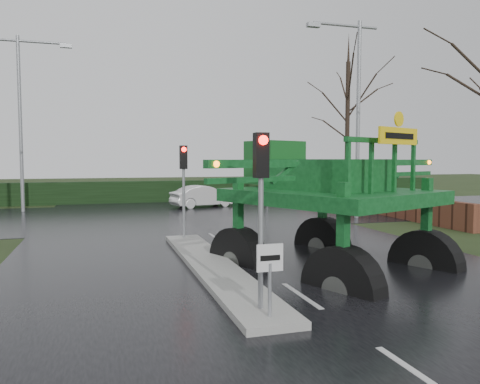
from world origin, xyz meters
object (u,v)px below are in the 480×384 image
object	(u,v)px
street_light_right	(353,101)
traffic_signal_near	(261,182)
keep_left_sign	(270,268)
white_sedan	(204,207)
traffic_signal_far	(267,166)
street_light_left_far	(26,107)
crop_sprayer	(335,183)
traffic_signal_mid	(184,171)

from	to	relation	value
street_light_right	traffic_signal_near	bearing A→B (deg)	-126.13
keep_left_sign	street_light_right	xyz separation A→B (m)	(9.49, 13.50, 4.93)
white_sedan	street_light_right	bearing A→B (deg)	-155.94
traffic_signal_near	traffic_signal_far	bearing A→B (deg)	69.64
traffic_signal_far	street_light_left_far	xyz separation A→B (m)	(-14.69, -0.01, 3.40)
white_sedan	traffic_signal_near	bearing A→B (deg)	155.30
crop_sprayer	keep_left_sign	bearing A→B (deg)	-164.05
keep_left_sign	traffic_signal_mid	size ratio (longest dim) A/B	0.38
street_light_right	street_light_left_far	size ratio (longest dim) A/B	1.00
keep_left_sign	street_light_left_far	bearing A→B (deg)	107.78
white_sedan	keep_left_sign	bearing A→B (deg)	155.51
traffic_signal_near	white_sedan	xyz separation A→B (m)	(3.34, 20.47, -2.59)
traffic_signal_far	street_light_left_far	distance (m)	15.08
traffic_signal_near	traffic_signal_mid	bearing A→B (deg)	90.00
traffic_signal_near	white_sedan	size ratio (longest dim) A/B	0.85
white_sedan	crop_sprayer	bearing A→B (deg)	161.48
traffic_signal_mid	street_light_left_far	distance (m)	14.68
traffic_signal_mid	street_light_left_far	world-z (taller)	street_light_left_far
traffic_signal_near	street_light_left_far	world-z (taller)	street_light_left_far
crop_sprayer	white_sedan	distance (m)	19.26
traffic_signal_near	crop_sprayer	distance (m)	2.70
street_light_right	traffic_signal_mid	bearing A→B (deg)	-154.60
keep_left_sign	traffic_signal_mid	world-z (taller)	traffic_signal_mid
traffic_signal_mid	keep_left_sign	bearing A→B (deg)	-90.00
keep_left_sign	street_light_left_far	world-z (taller)	street_light_left_far
traffic_signal_near	traffic_signal_mid	xyz separation A→B (m)	(0.00, 8.50, 0.00)
keep_left_sign	traffic_signal_far	size ratio (longest dim) A/B	0.38
traffic_signal_mid	crop_sprayer	size ratio (longest dim) A/B	0.40
street_light_right	white_sedan	size ratio (longest dim) A/B	2.41
keep_left_sign	traffic_signal_near	distance (m)	1.61
traffic_signal_far	traffic_signal_mid	bearing A→B (deg)	58.07
traffic_signal_far	keep_left_sign	bearing A→B (deg)	70.07
keep_left_sign	street_light_right	world-z (taller)	street_light_right
street_light_left_far	crop_sprayer	world-z (taller)	street_light_left_far
traffic_signal_far	crop_sprayer	world-z (taller)	crop_sprayer
keep_left_sign	white_sedan	size ratio (longest dim) A/B	0.33
traffic_signal_mid	crop_sprayer	distance (m)	7.47
keep_left_sign	traffic_signal_mid	bearing A→B (deg)	90.00
keep_left_sign	crop_sprayer	distance (m)	3.31
street_light_left_far	street_light_right	bearing A→B (deg)	-26.02
keep_left_sign	street_light_left_far	xyz separation A→B (m)	(-6.89, 21.50, 4.93)
traffic_signal_far	street_light_left_far	world-z (taller)	street_light_left_far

